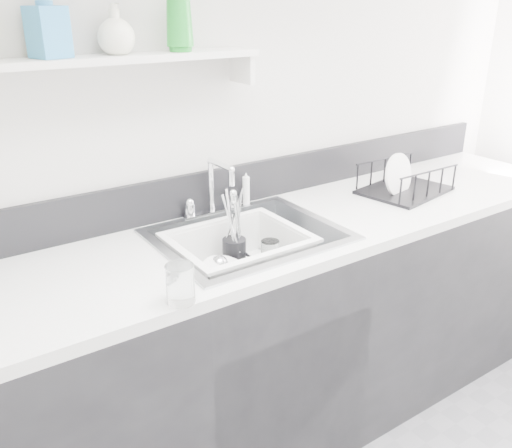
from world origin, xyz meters
TOP-DOWN VIEW (x-y plane):
  - room_shell at (0.00, 0.39)m, footprint 3.50×3.00m
  - counter_run at (0.00, 1.19)m, footprint 3.20×0.62m
  - backsplash at (0.00, 1.49)m, footprint 3.20×0.02m
  - sink at (0.00, 1.19)m, footprint 0.64×0.52m
  - faucet at (0.00, 1.44)m, footprint 0.26×0.18m
  - side_sprayer at (0.16, 1.44)m, footprint 0.03×0.03m
  - wall_shelf at (-0.35, 1.42)m, footprint 1.00×0.16m
  - wash_tub at (-0.04, 1.19)m, footprint 0.52×0.45m
  - plate_stack at (-0.10, 1.15)m, footprint 0.23×0.22m
  - utensil_cup at (-0.01, 1.27)m, footprint 0.09×0.09m
  - ladle at (-0.04, 1.20)m, footprint 0.28×0.17m
  - tumbler_in_tub at (0.10, 1.20)m, footprint 0.09×0.09m
  - tumbler_counter at (-0.40, 0.91)m, footprint 0.10×0.10m
  - dish_rack at (0.82, 1.20)m, footprint 0.41×0.34m
  - bowl_small at (0.09, 1.10)m, footprint 0.14×0.14m
  - soap_bottle_b at (-0.53, 1.42)m, footprint 0.12×0.12m
  - soap_bottle_c at (-0.33, 1.42)m, footprint 0.14×0.14m
  - soap_bottle_d at (-0.12, 1.41)m, footprint 0.11×0.11m

SIDE VIEW (x-z plane):
  - counter_run at x=0.00m, z-range 0.00..0.92m
  - bowl_small at x=0.09m, z-range 0.77..0.80m
  - plate_stack at x=-0.10m, z-range 0.75..0.84m
  - ladle at x=-0.04m, z-range 0.77..0.84m
  - tumbler_in_tub at x=0.10m, z-range 0.77..0.87m
  - utensil_cup at x=-0.01m, z-range 0.68..0.98m
  - sink at x=0.00m, z-range 0.73..0.93m
  - wash_tub at x=-0.04m, z-range 0.75..0.93m
  - tumbler_counter at x=-0.40m, z-range 0.92..1.03m
  - faucet at x=0.00m, z-range 0.87..1.09m
  - dish_rack at x=0.82m, z-range 0.92..1.05m
  - side_sprayer at x=0.16m, z-range 0.92..1.06m
  - backsplash at x=0.00m, z-range 0.92..1.08m
  - wall_shelf at x=-0.35m, z-range 1.45..1.57m
  - soap_bottle_c at x=-0.33m, z-range 1.53..1.68m
  - soap_bottle_b at x=-0.53m, z-range 1.53..1.74m
  - soap_bottle_d at x=-0.12m, z-range 1.53..1.76m
  - room_shell at x=0.00m, z-range 0.38..2.98m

